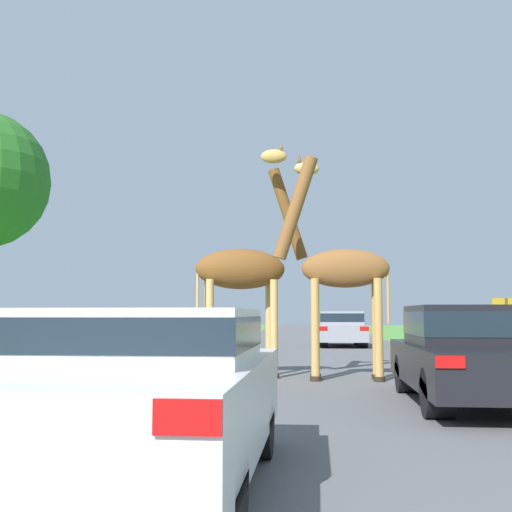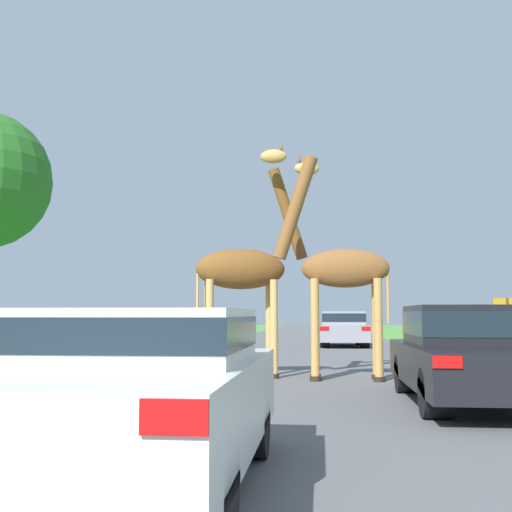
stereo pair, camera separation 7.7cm
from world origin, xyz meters
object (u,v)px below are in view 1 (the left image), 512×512
object	(u,v)px
car_lead_maroon	(147,391)
car_queue_right	(341,328)
giraffe_near_road	(246,271)
sign_post	(507,319)
giraffe_companion	(337,269)
car_queue_left	(471,352)

from	to	relation	value
car_lead_maroon	car_queue_right	size ratio (longest dim) A/B	0.93
giraffe_near_road	sign_post	size ratio (longest dim) A/B	2.79
car_lead_maroon	car_queue_right	distance (m)	22.61
car_queue_right	giraffe_companion	bearing A→B (deg)	-92.49
giraffe_near_road	sign_post	world-z (taller)	giraffe_near_road
giraffe_companion	car_queue_left	distance (m)	4.14
car_queue_left	sign_post	xyz separation A→B (m)	(2.45, 6.76, 0.43)
car_queue_right	sign_post	bearing A→B (deg)	-70.72
car_queue_left	giraffe_companion	bearing A→B (deg)	119.32
giraffe_near_road	car_queue_right	bearing A→B (deg)	155.91
sign_post	car_queue_left	bearing A→B (deg)	-109.93
car_queue_right	car_queue_left	world-z (taller)	car_queue_left
giraffe_near_road	giraffe_companion	bearing A→B (deg)	64.47
car_queue_left	sign_post	bearing A→B (deg)	70.07
giraffe_companion	sign_post	world-z (taller)	giraffe_companion
giraffe_near_road	car_queue_left	bearing A→B (deg)	31.87
sign_post	car_queue_right	bearing A→B (deg)	109.28
car_lead_maroon	giraffe_companion	bearing A→B (deg)	78.44
giraffe_companion	car_queue_right	distance (m)	14.16
giraffe_companion	car_queue_left	bearing A→B (deg)	-151.01
car_lead_maroon	car_queue_right	world-z (taller)	car_queue_right
car_queue_left	giraffe_near_road	bearing A→B (deg)	135.37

